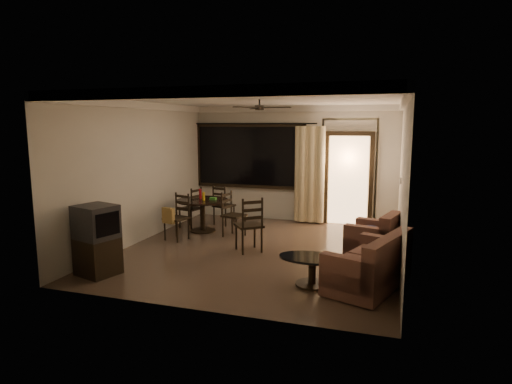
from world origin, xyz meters
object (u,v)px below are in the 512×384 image
(dining_chair_south, at_px, (176,225))
(sofa, at_px, (372,267))
(dining_chair_east, at_px, (234,223))
(coffee_table, at_px, (312,266))
(side_chair, at_px, (249,235))
(dining_chair_north, at_px, (224,213))
(armchair, at_px, (375,240))
(tv_cabinet, at_px, (97,240))
(dining_table, at_px, (203,206))
(dining_chair_west, at_px, (191,216))

(dining_chair_south, height_order, sofa, dining_chair_south)
(sofa, bearing_deg, dining_chair_east, 163.50)
(coffee_table, bearing_deg, side_chair, 136.59)
(dining_chair_north, relative_size, armchair, 0.97)
(sofa, distance_m, coffee_table, 0.85)
(dining_chair_south, xyz_separation_m, armchair, (3.95, -0.05, 0.03))
(dining_chair_north, relative_size, side_chair, 0.91)
(tv_cabinet, xyz_separation_m, armchair, (4.15, 2.18, -0.23))
(tv_cabinet, height_order, side_chair, tv_cabinet)
(dining_table, distance_m, side_chair, 1.89)
(dining_chair_east, relative_size, coffee_table, 0.95)
(dining_table, distance_m, sofa, 4.44)
(dining_chair_south, height_order, coffee_table, dining_chair_south)
(dining_chair_south, bearing_deg, dining_chair_east, 45.70)
(tv_cabinet, distance_m, side_chair, 2.69)
(dining_chair_west, height_order, sofa, dining_chair_west)
(dining_table, bearing_deg, coffee_table, -40.80)
(dining_chair_north, bearing_deg, dining_chair_east, 136.76)
(dining_table, relative_size, dining_chair_west, 1.20)
(dining_table, xyz_separation_m, side_chair, (1.47, -1.15, -0.25))
(sofa, relative_size, coffee_table, 1.67)
(dining_table, relative_size, coffee_table, 1.15)
(dining_chair_east, relative_size, side_chair, 0.91)
(tv_cabinet, bearing_deg, armchair, 43.85)
(dining_chair_south, relative_size, dining_chair_north, 1.00)
(sofa, distance_m, side_chair, 2.57)
(dining_table, bearing_deg, dining_chair_south, -104.40)
(dining_chair_west, bearing_deg, dining_chair_east, 85.37)
(dining_chair_south, xyz_separation_m, dining_chair_north, (0.41, 1.59, -0.02))
(dining_chair_north, relative_size, tv_cabinet, 0.85)
(dining_table, height_order, side_chair, side_chair)
(dining_chair_south, relative_size, side_chair, 0.91)
(dining_table, distance_m, dining_chair_south, 0.90)
(dining_chair_east, bearing_deg, sofa, -112.03)
(dining_chair_west, xyz_separation_m, dining_chair_east, (1.21, -0.41, 0.00))
(tv_cabinet, bearing_deg, dining_chair_south, 101.20)
(dining_chair_east, height_order, armchair, dining_chair_east)
(dining_chair_north, bearing_deg, coffee_table, 143.99)
(dining_chair_north, bearing_deg, tv_cabinet, 95.38)
(dining_chair_south, bearing_deg, dining_chair_west, 114.29)
(tv_cabinet, bearing_deg, dining_chair_west, 105.98)
(dining_table, bearing_deg, sofa, -32.28)
(dining_chair_west, xyz_separation_m, coffee_table, (3.31, -2.72, 0.01))
(dining_chair_south, distance_m, dining_chair_north, 1.64)
(dining_table, bearing_deg, tv_cabinet, -97.58)
(dining_chair_north, xyz_separation_m, sofa, (3.55, -3.13, 0.03))
(dining_chair_west, height_order, tv_cabinet, tv_cabinet)
(side_chair, bearing_deg, dining_chair_west, -74.50)
(dining_chair_west, bearing_deg, side_chair, 68.29)
(dining_table, relative_size, side_chair, 1.09)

